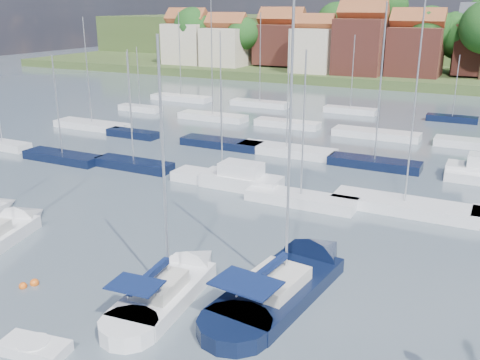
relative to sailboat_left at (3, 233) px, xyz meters
The scene contains 11 objects.
ground 39.43m from the sailboat_left, 67.51° to the left, with size 260.00×260.00×0.00m, color #45545E.
sailboat_left is the anchor object (origin of this frame).
sailboat_centre 14.27m from the sailboat_left, ahead, with size 3.85×11.15×14.89m.
sailboat_navy 20.13m from the sailboat_left, ahead, with size 5.25×14.23×19.13m.
tender 14.30m from the sailboat_left, 35.49° to the right, with size 3.33×1.91×0.68m.
buoy_c 7.84m from the sailboat_left, 33.46° to the right, with size 0.44×0.44×0.44m, color #D85914.
buoy_d 15.20m from the sailboat_left, 19.32° to the right, with size 0.51×0.51×0.51m, color beige.
buoy_e 19.41m from the sailboat_left, ahead, with size 0.52×0.52×0.52m, color beige.
buoy_g 7.81m from the sailboat_left, 28.90° to the right, with size 0.50×0.50×0.50m, color #D85914.
marina_field 35.86m from the sailboat_left, 61.72° to the left, with size 79.62×41.41×15.93m.
far_shore_town 130.32m from the sailboat_left, 82.36° to the left, with size 212.46×90.00×22.27m.
Camera 1 is at (14.02, -18.94, 14.91)m, focal length 40.00 mm.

